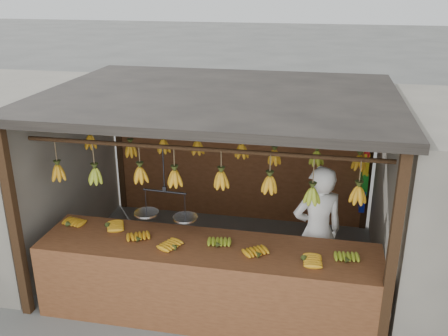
# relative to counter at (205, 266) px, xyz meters

# --- Properties ---
(ground) EXTENTS (80.00, 80.00, 0.00)m
(ground) POSITION_rel_counter_xyz_m (-0.09, 1.24, -0.72)
(ground) COLOR #5B5B57
(stall) EXTENTS (4.30, 3.30, 2.40)m
(stall) POSITION_rel_counter_xyz_m (-0.09, 1.57, 1.25)
(stall) COLOR black
(stall) RESTS_ON ground
(counter) EXTENTS (3.84, 0.87, 0.96)m
(counter) POSITION_rel_counter_xyz_m (0.00, 0.00, 0.00)
(counter) COLOR brown
(counter) RESTS_ON ground
(hanging_bananas) EXTENTS (3.63, 2.23, 0.39)m
(hanging_bananas) POSITION_rel_counter_xyz_m (-0.09, 1.23, 0.90)
(hanging_bananas) COLOR orange
(hanging_bananas) RESTS_ON ground
(balance_scale) EXTENTS (0.74, 0.30, 0.84)m
(balance_scale) POSITION_rel_counter_xyz_m (-0.50, 0.24, 0.50)
(balance_scale) COLOR black
(balance_scale) RESTS_ON ground
(vendor) EXTENTS (0.72, 0.59, 1.69)m
(vendor) POSITION_rel_counter_xyz_m (1.20, 0.81, 0.13)
(vendor) COLOR white
(vendor) RESTS_ON ground
(bag_bundles) EXTENTS (0.08, 0.26, 1.23)m
(bag_bundles) POSITION_rel_counter_xyz_m (1.85, 2.59, 0.27)
(bag_bundles) COLOR red
(bag_bundles) RESTS_ON ground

